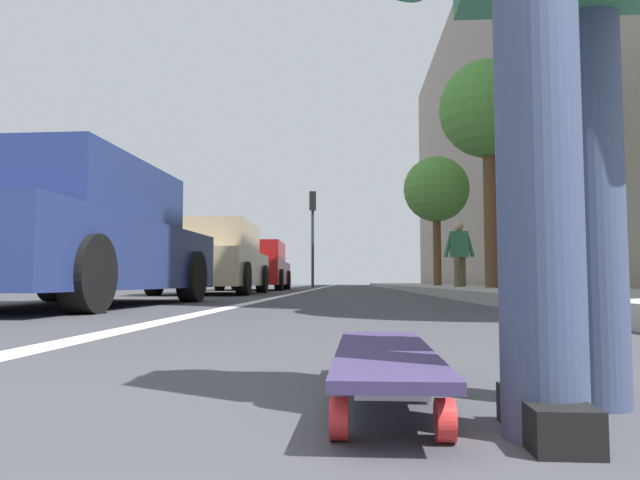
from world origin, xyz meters
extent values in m
plane|color=#38383D|center=(10.00, 0.00, 0.00)|extent=(80.00, 80.00, 0.00)
cube|color=silver|center=(20.00, 1.16, 0.00)|extent=(52.00, 0.16, 0.01)
cube|color=#9E9B93|center=(18.00, -3.11, 0.07)|extent=(52.00, 3.20, 0.14)
cube|color=gray|center=(22.00, -5.67, 6.85)|extent=(40.00, 1.20, 13.70)
cylinder|color=red|center=(1.24, -0.04, 0.04)|extent=(0.07, 0.03, 0.07)
cylinder|color=red|center=(1.23, -0.21, 0.04)|extent=(0.07, 0.03, 0.07)
cylinder|color=red|center=(0.64, -0.03, 0.04)|extent=(0.07, 0.03, 0.07)
cylinder|color=red|center=(0.63, -0.20, 0.04)|extent=(0.07, 0.03, 0.07)
cube|color=silver|center=(1.24, -0.12, 0.08)|extent=(0.06, 0.12, 0.02)
cube|color=silver|center=(0.64, -0.11, 0.08)|extent=(0.06, 0.12, 0.02)
cube|color=#33284C|center=(0.94, -0.12, 0.10)|extent=(0.84, 0.22, 0.02)
cylinder|color=#384260|center=(0.67, -0.36, 0.41)|extent=(0.14, 0.14, 0.82)
cylinder|color=#384260|center=(0.92, -0.55, 0.41)|extent=(0.14, 0.14, 0.82)
cube|color=black|center=(0.67, -0.36, 0.04)|extent=(0.26, 0.11, 0.07)
cube|color=navy|center=(5.67, 2.90, 0.53)|extent=(4.50, 2.04, 0.70)
cube|color=navy|center=(5.52, 2.91, 1.18)|extent=(2.50, 1.82, 0.60)
cube|color=#4C606B|center=(6.74, 2.86, 1.18)|extent=(0.10, 1.66, 0.51)
cylinder|color=black|center=(7.08, 3.75, 0.32)|extent=(0.65, 0.24, 0.64)
cylinder|color=black|center=(7.01, 1.96, 0.32)|extent=(0.65, 0.24, 0.64)
cylinder|color=black|center=(4.27, 2.05, 0.32)|extent=(0.65, 0.24, 0.64)
cube|color=tan|center=(11.78, 2.79, 0.53)|extent=(4.28, 1.84, 0.70)
cube|color=tan|center=(11.63, 2.78, 1.18)|extent=(2.37, 1.66, 0.60)
cube|color=#4C606B|center=(12.80, 2.81, 1.18)|extent=(0.07, 1.55, 0.51)
cylinder|color=black|center=(13.08, 3.65, 0.32)|extent=(0.64, 0.23, 0.63)
cylinder|color=black|center=(13.11, 1.98, 0.32)|extent=(0.64, 0.23, 0.63)
cylinder|color=black|center=(10.44, 3.60, 0.32)|extent=(0.64, 0.23, 0.63)
cylinder|color=black|center=(10.48, 1.93, 0.32)|extent=(0.64, 0.23, 0.63)
cube|color=maroon|center=(17.64, 2.85, 0.52)|extent=(4.37, 1.89, 0.70)
cube|color=maroon|center=(17.49, 2.85, 1.17)|extent=(2.42, 1.70, 0.60)
cube|color=#4C606B|center=(18.68, 2.88, 1.17)|extent=(0.08, 1.57, 0.51)
cylinder|color=black|center=(18.96, 3.73, 0.31)|extent=(0.62, 0.24, 0.62)
cylinder|color=black|center=(19.00, 2.04, 0.31)|extent=(0.62, 0.24, 0.62)
cylinder|color=black|center=(16.27, 3.67, 0.31)|extent=(0.62, 0.24, 0.62)
cylinder|color=black|center=(16.32, 1.97, 0.31)|extent=(0.62, 0.24, 0.62)
cylinder|color=#2D2D2D|center=(24.73, 1.56, 1.66)|extent=(0.12, 0.12, 3.33)
cube|color=black|center=(24.73, 1.56, 3.73)|extent=(0.24, 0.28, 0.80)
sphere|color=#360606|center=(24.86, 1.56, 3.99)|extent=(0.16, 0.16, 0.16)
sphere|color=gold|center=(24.86, 1.56, 3.73)|extent=(0.16, 0.16, 0.16)
sphere|color=black|center=(24.86, 1.56, 3.47)|extent=(0.16, 0.16, 0.16)
cylinder|color=brown|center=(10.91, -2.71, 1.46)|extent=(0.26, 0.26, 2.91)
sphere|color=#4C8C38|center=(10.91, -2.71, 3.57)|extent=(1.89, 1.89, 1.89)
cylinder|color=brown|center=(17.85, -2.71, 1.20)|extent=(0.24, 0.24, 2.41)
sphere|color=#4C8C38|center=(17.85, -2.71, 3.11)|extent=(2.02, 2.02, 2.02)
cylinder|color=brown|center=(13.25, -2.61, 0.40)|extent=(0.14, 0.14, 0.81)
cylinder|color=brown|center=(12.99, -2.44, 0.40)|extent=(0.14, 0.14, 0.81)
cube|color=black|center=(13.25, -2.61, 0.03)|extent=(0.26, 0.10, 0.07)
cube|color=#33724C|center=(13.13, -2.51, 1.10)|extent=(0.24, 0.39, 0.59)
cylinder|color=#33724C|center=(13.13, -2.75, 1.10)|extent=(0.09, 0.23, 0.59)
cylinder|color=#33724C|center=(13.13, -2.28, 1.10)|extent=(0.09, 0.23, 0.59)
sphere|color=tan|center=(13.13, -2.51, 1.51)|extent=(0.22, 0.22, 0.22)
camera|label=1|loc=(-0.34, -0.05, 0.26)|focal=33.05mm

